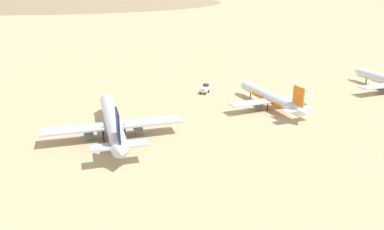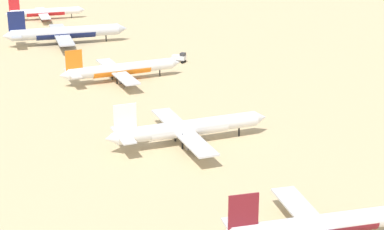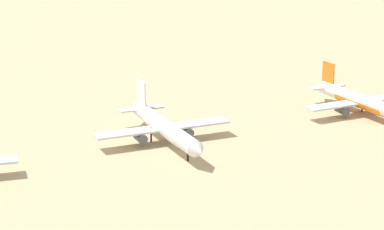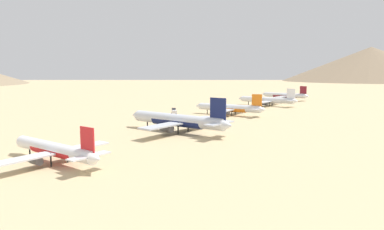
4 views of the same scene
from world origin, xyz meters
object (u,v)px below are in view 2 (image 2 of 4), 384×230
object	(u,v)px
parked_jet_4	(45,12)
parked_jet_3	(65,33)
parked_jet_2	(120,69)
service_truck	(179,57)
parked_jet_0	(324,225)
parked_jet_1	(187,128)

from	to	relation	value
parked_jet_4	parked_jet_3	bearing A→B (deg)	-84.80
parked_jet_3	parked_jet_4	world-z (taller)	parked_jet_3
parked_jet_3	parked_jet_4	distance (m)	56.85
parked_jet_2	parked_jet_4	distance (m)	118.40
parked_jet_2	service_truck	bearing A→B (deg)	35.98
parked_jet_0	parked_jet_2	world-z (taller)	parked_jet_0
parked_jet_1	parked_jet_2	bearing A→B (deg)	96.84
parked_jet_1	parked_jet_4	xyz separation A→B (m)	(-26.48, 178.94, -0.55)
parked_jet_0	service_truck	size ratio (longest dim) A/B	7.82
parked_jet_1	parked_jet_2	world-z (taller)	parked_jet_1
parked_jet_2	parked_jet_3	distance (m)	61.85
parked_jet_1	parked_jet_3	distance (m)	124.18
parked_jet_0	service_truck	world-z (taller)	parked_jet_0
service_truck	parked_jet_3	bearing A→B (deg)	133.78
parked_jet_0	parked_jet_2	xyz separation A→B (m)	(-19.27, 118.26, -0.01)
parked_jet_0	parked_jet_2	distance (m)	119.82
parked_jet_2	parked_jet_3	xyz separation A→B (m)	(-13.88, 60.26, 0.86)
parked_jet_1	parked_jet_3	xyz separation A→B (m)	(-21.33, 122.34, 0.70)
parked_jet_1	parked_jet_4	world-z (taller)	parked_jet_1
parked_jet_3	parked_jet_4	xyz separation A→B (m)	(-5.15, 56.60, -1.25)
parked_jet_1	parked_jet_3	size ratio (longest dim) A/B	0.86
parked_jet_0	parked_jet_3	distance (m)	181.58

